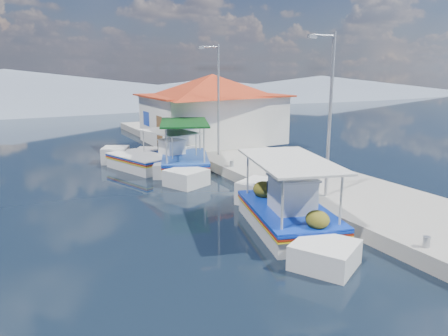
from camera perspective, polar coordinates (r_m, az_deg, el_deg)
name	(u,v)px	position (r m, az deg, el deg)	size (l,w,h in m)	color
ground	(249,250)	(12.81, 3.36, -10.96)	(160.00, 160.00, 0.00)	black
quay	(290,175)	(20.59, 8.85, -0.99)	(5.00, 44.00, 0.50)	gray
bollards	(262,176)	(18.73, 5.08, -1.04)	(0.20, 17.20, 0.30)	#A5A8AD
main_caique	(286,214)	(14.41, 8.32, -6.11)	(3.71, 7.71, 2.63)	silver
caique_green_canopy	(184,163)	(22.20, -5.42, 0.62)	(4.09, 7.20, 2.89)	silver
caique_blue_hull	(140,163)	(23.10, -11.14, 0.64)	(3.28, 6.22, 1.17)	silver
caique_far	(169,160)	(23.08, -7.32, 1.02)	(2.69, 6.24, 2.23)	silver
harbor_building	(212,107)	(27.94, -1.57, 8.13)	(10.49, 10.49, 4.40)	white
lamp_post_near	(328,108)	(16.05, 13.82, 7.87)	(1.21, 0.14, 6.00)	#A5A8AD
lamp_post_far	(217,95)	(23.54, -0.96, 9.81)	(1.21, 0.14, 6.00)	#A5A8AD
mountain_ridge	(93,91)	(67.25, -17.14, 9.88)	(171.40, 96.00, 5.50)	slate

